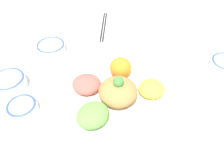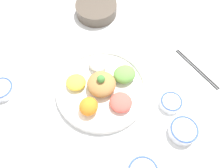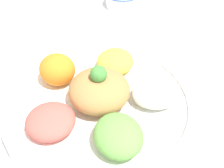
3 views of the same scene
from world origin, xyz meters
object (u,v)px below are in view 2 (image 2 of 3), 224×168
salad_platter (102,87)px  rice_bowl_blue (2,89)px  side_serving_bowl (96,8)px  chopsticks_pair_far (197,68)px  serving_spoon_main (26,42)px  serving_spoon_extra (74,42)px  sauce_bowl_dark (183,131)px  rice_bowl_plain (171,102)px

salad_platter → rice_bowl_blue: 0.41m
side_serving_bowl → chopsticks_pair_far: size_ratio=0.95×
serving_spoon_main → serving_spoon_extra: (-0.21, -0.08, 0.00)m
rice_bowl_blue → sauce_bowl_dark: bearing=-173.1°
rice_bowl_plain → serving_spoon_main: bearing=-6.0°
chopsticks_pair_far → serving_spoon_extra: (0.56, 0.06, -0.00)m
rice_bowl_plain → side_serving_bowl: bearing=-38.0°
side_serving_bowl → rice_bowl_plain: bearing=142.0°
rice_bowl_blue → rice_bowl_plain: bearing=-164.2°
serving_spoon_extra → rice_bowl_blue: bearing=-114.3°
chopsticks_pair_far → serving_spoon_main: size_ratio=1.50×
rice_bowl_blue → side_serving_bowl: (-0.19, -0.55, 0.01)m
rice_bowl_blue → side_serving_bowl: side_serving_bowl is taller
rice_bowl_plain → chopsticks_pair_far: size_ratio=0.39×
salad_platter → side_serving_bowl: (0.19, -0.40, 0.01)m
serving_spoon_main → serving_spoon_extra: same height
rice_bowl_blue → serving_spoon_main: rice_bowl_blue is taller
serving_spoon_extra → chopsticks_pair_far: bearing=7.1°
sauce_bowl_dark → side_serving_bowl: 0.71m
sauce_bowl_dark → chopsticks_pair_far: bearing=-90.7°
side_serving_bowl → serving_spoon_extra: size_ratio=1.64×
chopsticks_pair_far → side_serving_bowl: bearing=-162.8°
salad_platter → serving_spoon_extra: salad_platter is taller
side_serving_bowl → sauce_bowl_dark: bearing=139.1°
serving_spoon_extra → serving_spoon_main: bearing=-159.2°
sauce_bowl_dark → serving_spoon_extra: bearing=-23.7°
serving_spoon_extra → salad_platter: bearing=-39.0°
rice_bowl_blue → serving_spoon_main: bearing=-78.4°
rice_bowl_plain → chopsticks_pair_far: bearing=-108.9°
rice_bowl_plain → side_serving_bowl: size_ratio=0.41×
rice_bowl_blue → sauce_bowl_dark: 0.72m
rice_bowl_plain → chopsticks_pair_far: 0.22m
rice_bowl_blue → serving_spoon_extra: size_ratio=0.78×
salad_platter → chopsticks_pair_far: size_ratio=1.74×
rice_bowl_plain → chopsticks_pair_far: (-0.07, -0.21, -0.02)m
side_serving_bowl → chopsticks_pair_far: side_serving_bowl is taller
rice_bowl_plain → serving_spoon_extra: rice_bowl_plain is taller
side_serving_bowl → rice_bowl_blue: bearing=71.3°
serving_spoon_main → serving_spoon_extra: 0.23m
serving_spoon_extra → rice_bowl_plain: bearing=-15.5°
rice_bowl_blue → serving_spoon_main: (0.05, -0.26, -0.02)m
side_serving_bowl → serving_spoon_main: bearing=50.6°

